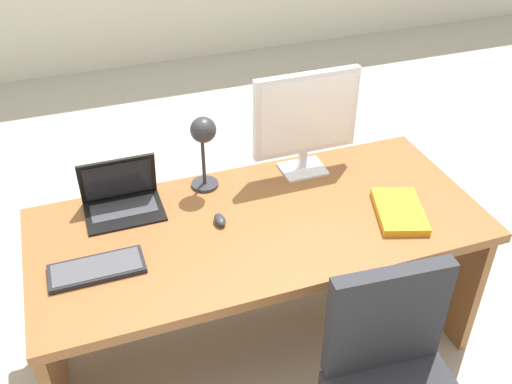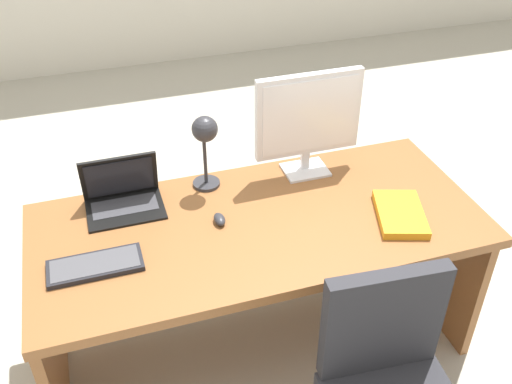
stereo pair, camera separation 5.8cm
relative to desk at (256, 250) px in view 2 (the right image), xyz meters
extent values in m
plane|color=#B7B2A3|center=(0.00, 1.45, -0.55)|extent=(12.00, 12.00, 0.00)
cube|color=brown|center=(0.00, -0.05, 0.17)|extent=(1.85, 0.82, 0.04)
cube|color=brown|center=(-0.90, -0.05, -0.20)|extent=(0.04, 0.73, 0.70)
cube|color=brown|center=(0.90, -0.05, -0.20)|extent=(0.04, 0.73, 0.70)
cube|color=brown|center=(0.00, 0.26, -0.17)|extent=(1.63, 0.02, 0.49)
cube|color=silver|center=(0.32, 0.25, 0.20)|extent=(0.20, 0.16, 0.01)
cube|color=silver|center=(0.32, 0.26, 0.25)|extent=(0.04, 0.02, 0.09)
cube|color=silver|center=(0.32, 0.25, 0.49)|extent=(0.48, 0.04, 0.38)
cube|color=white|center=(0.32, 0.23, 0.49)|extent=(0.43, 0.00, 0.33)
cube|color=black|center=(-0.51, 0.20, 0.20)|extent=(0.32, 0.23, 0.01)
cube|color=#38383D|center=(-0.51, 0.21, 0.20)|extent=(0.27, 0.13, 0.00)
cube|color=black|center=(-0.51, 0.28, 0.31)|extent=(0.32, 0.06, 0.21)
cube|color=black|center=(-0.51, 0.28, 0.31)|extent=(0.28, 0.04, 0.18)
cube|color=black|center=(-0.66, -0.13, 0.20)|extent=(0.35, 0.15, 0.02)
cube|color=#47474C|center=(-0.66, -0.13, 0.21)|extent=(0.32, 0.12, 0.00)
ellipsoid|color=#2D2D33|center=(-0.16, -0.01, 0.21)|extent=(0.04, 0.08, 0.04)
cylinder|color=#2D2D33|center=(-0.14, 0.28, 0.20)|extent=(0.12, 0.12, 0.01)
cylinder|color=#2D2D33|center=(-0.14, 0.28, 0.33)|extent=(0.02, 0.02, 0.24)
sphere|color=#2D2D33|center=(-0.14, 0.25, 0.49)|extent=(0.11, 0.11, 0.11)
cube|color=orange|center=(0.56, -0.20, 0.21)|extent=(0.27, 0.34, 0.03)
cube|color=#2D2D33|center=(0.25, -0.65, 0.15)|extent=(0.44, 0.09, 0.45)
camera|label=1|loc=(-0.64, -1.82, 1.69)|focal=41.24mm
camera|label=2|loc=(-0.59, -1.84, 1.69)|focal=41.24mm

